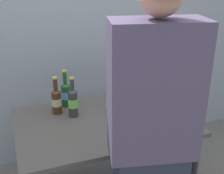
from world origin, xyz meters
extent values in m
cube|color=#56514C|center=(0.00, 0.00, 0.71)|extent=(1.25, 0.84, 0.03)
cylinder|color=#2D2D30|center=(-0.56, 0.36, 0.35)|extent=(0.05, 0.05, 0.69)
cylinder|color=#2D2D30|center=(0.56, 0.36, 0.35)|extent=(0.05, 0.05, 0.69)
cube|color=#B7BABC|center=(0.26, 0.05, 0.73)|extent=(0.38, 0.29, 0.01)
cube|color=#232326|center=(0.26, 0.03, 0.74)|extent=(0.31, 0.19, 0.00)
cube|color=#B7BABC|center=(0.23, 0.17, 0.83)|extent=(0.34, 0.11, 0.19)
cube|color=black|center=(0.23, 0.16, 0.83)|extent=(0.31, 0.10, 0.18)
cylinder|color=#333333|center=(-0.19, 0.14, 0.82)|extent=(0.07, 0.07, 0.20)
cone|color=#333333|center=(-0.19, 0.14, 0.93)|extent=(0.07, 0.07, 0.02)
cylinder|color=#333333|center=(-0.19, 0.14, 0.98)|extent=(0.03, 0.03, 0.08)
cylinder|color=#BFB74C|center=(-0.19, 0.14, 1.03)|extent=(0.03, 0.03, 0.01)
cylinder|color=#6CCA4A|center=(-0.19, 0.14, 0.83)|extent=(0.07, 0.07, 0.07)
cylinder|color=#472B14|center=(-0.30, 0.22, 0.81)|extent=(0.07, 0.07, 0.17)
cone|color=#472B14|center=(-0.30, 0.22, 0.91)|extent=(0.07, 0.07, 0.03)
cylinder|color=#472B14|center=(-0.30, 0.22, 0.96)|extent=(0.03, 0.03, 0.08)
cylinder|color=#BFB74C|center=(-0.30, 0.22, 1.01)|extent=(0.04, 0.04, 0.01)
cylinder|color=#C2B895|center=(-0.30, 0.22, 0.82)|extent=(0.07, 0.07, 0.06)
cylinder|color=#1E5123|center=(-0.21, 0.32, 0.81)|extent=(0.07, 0.07, 0.17)
cone|color=#1E5123|center=(-0.21, 0.32, 0.91)|extent=(0.07, 0.07, 0.03)
cylinder|color=#1E5123|center=(-0.21, 0.32, 0.97)|extent=(0.03, 0.03, 0.09)
cylinder|color=#BFB74C|center=(-0.21, 0.32, 1.02)|extent=(0.03, 0.03, 0.01)
cylinder|color=#5F9AE0|center=(-0.21, 0.32, 0.82)|extent=(0.07, 0.07, 0.06)
cube|color=#594C6B|center=(0.04, -0.66, 1.21)|extent=(0.47, 0.31, 0.68)
cylinder|color=#BF4C33|center=(0.42, 0.25, 0.77)|extent=(0.08, 0.08, 0.08)
torus|color=#BF4C33|center=(0.46, 0.25, 0.77)|extent=(0.06, 0.01, 0.06)
cube|color=#99A3AD|center=(0.00, 0.79, 1.30)|extent=(6.00, 0.10, 2.60)
camera|label=1|loc=(-0.59, -1.78, 1.76)|focal=46.90mm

